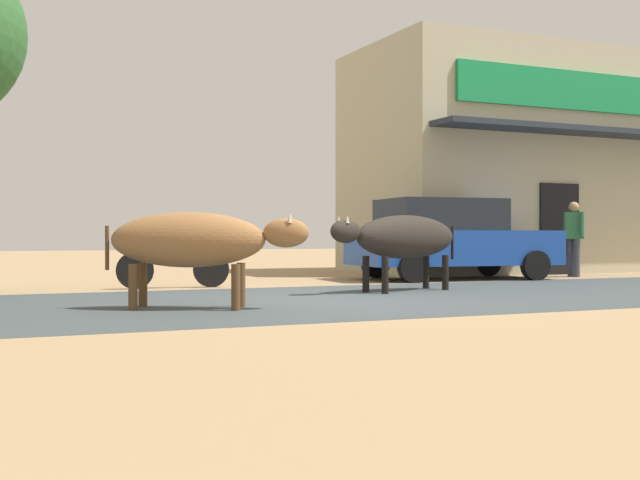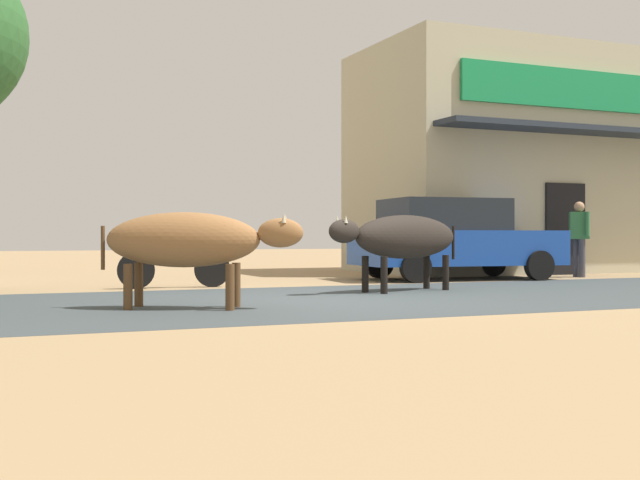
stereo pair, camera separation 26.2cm
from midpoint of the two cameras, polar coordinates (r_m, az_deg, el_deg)
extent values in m
plane|color=#A3835A|center=(11.56, 0.33, -4.15)|extent=(80.00, 80.00, 0.00)
cube|color=#3D4548|center=(11.56, 0.33, -4.14)|extent=(72.00, 5.60, 0.00)
cube|color=#B6AF8F|center=(21.71, 13.19, 5.16)|extent=(8.29, 4.30, 5.47)
cube|color=#198C4C|center=(20.21, 17.07, 9.89)|extent=(6.63, 0.10, 0.90)
cube|color=#262D38|center=(19.78, 17.82, 7.22)|extent=(7.95, 0.90, 0.12)
cube|color=black|center=(19.63, 15.94, 0.74)|extent=(1.10, 0.06, 2.10)
cube|color=#1A46A5|center=(17.03, 8.83, -0.53)|extent=(4.29, 2.22, 0.70)
cube|color=#1E2328|center=(16.89, 7.90, 1.74)|extent=(2.43, 1.90, 0.64)
cylinder|color=black|center=(18.49, 11.18, -1.55)|extent=(0.61, 0.24, 0.60)
cylinder|color=black|center=(16.93, 14.32, -1.72)|extent=(0.61, 0.24, 0.60)
cylinder|color=black|center=(17.29, 3.45, -1.67)|extent=(0.61, 0.24, 0.60)
cylinder|color=black|center=(15.61, 6.03, -1.89)|extent=(0.61, 0.24, 0.60)
cylinder|color=black|center=(14.37, -8.10, -2.03)|extent=(0.63, 0.10, 0.62)
cylinder|color=black|center=(14.11, -13.27, -2.08)|extent=(0.63, 0.10, 0.62)
cylinder|color=black|center=(14.22, -10.66, -1.33)|extent=(1.31, 0.15, 0.10)
ellipsoid|color=black|center=(14.23, -10.46, -0.44)|extent=(0.57, 0.26, 0.28)
cylinder|color=black|center=(14.35, -8.35, -0.24)|extent=(0.06, 0.06, 0.60)
ellipsoid|color=olive|center=(10.19, -9.88, 0.02)|extent=(2.01, 1.46, 0.68)
ellipsoid|color=olive|center=(10.01, -3.13, 0.50)|extent=(0.63, 0.50, 0.36)
cone|color=beige|center=(10.11, -2.80, 1.52)|extent=(0.06, 0.06, 0.12)
cone|color=beige|center=(9.91, -2.89, 1.55)|extent=(0.06, 0.06, 0.12)
cylinder|color=brown|center=(10.34, -6.24, -3.13)|extent=(0.11, 0.11, 0.56)
cylinder|color=brown|center=(9.87, -6.63, -3.29)|extent=(0.11, 0.11, 0.56)
cylinder|color=brown|center=(10.58, -12.91, -3.05)|extent=(0.11, 0.11, 0.56)
cylinder|color=brown|center=(10.13, -13.60, -3.21)|extent=(0.11, 0.11, 0.56)
cylinder|color=brown|center=(10.45, -15.28, -0.53)|extent=(0.05, 0.05, 0.54)
ellipsoid|color=#2A241F|center=(13.27, 5.47, 0.22)|extent=(2.23, 1.18, 0.70)
ellipsoid|color=#2A241F|center=(12.36, 1.18, 0.62)|extent=(0.62, 0.42, 0.36)
cone|color=beige|center=(12.25, 1.31, 1.46)|extent=(0.06, 0.06, 0.12)
cone|color=beige|center=(12.41, 0.70, 1.45)|extent=(0.06, 0.06, 0.12)
cylinder|color=black|center=(12.64, 3.95, -2.45)|extent=(0.11, 0.11, 0.58)
cylinder|color=black|center=(12.95, 2.63, -2.39)|extent=(0.11, 0.11, 0.58)
cylinder|color=black|center=(13.65, 8.16, -2.25)|extent=(0.11, 0.11, 0.58)
cylinder|color=black|center=(13.94, 6.84, -2.20)|extent=(0.11, 0.11, 0.58)
cylinder|color=black|center=(14.10, 8.66, -0.19)|extent=(0.05, 0.05, 0.56)
cylinder|color=#3F3F47|center=(18.66, 16.66, -1.19)|extent=(0.14, 0.14, 0.82)
cylinder|color=#3F3F47|center=(18.52, 17.03, -1.20)|extent=(0.14, 0.14, 0.82)
cube|color=#33723F|center=(18.58, 16.85, 0.97)|extent=(0.48, 0.44, 0.58)
sphere|color=tan|center=(18.59, 16.85, 2.22)|extent=(0.22, 0.22, 0.22)
cylinder|color=#33723F|center=(18.78, 16.32, 1.05)|extent=(0.09, 0.09, 0.53)
cylinder|color=#33723F|center=(18.39, 17.38, 1.07)|extent=(0.09, 0.09, 0.53)
camera|label=1|loc=(0.13, -90.56, 0.00)|focal=46.03mm
camera|label=2|loc=(0.13, 89.44, 0.00)|focal=46.03mm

